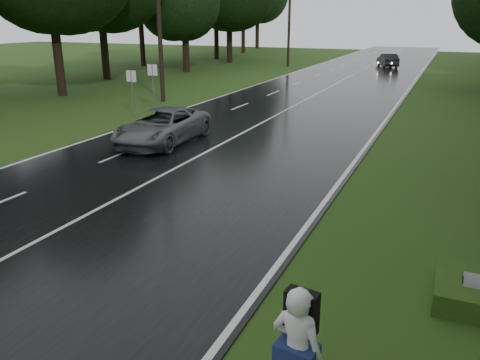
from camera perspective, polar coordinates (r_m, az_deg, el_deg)
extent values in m
plane|color=#264414|center=(12.41, -25.48, -8.16)|extent=(160.00, 160.00, 0.00)
cube|color=black|center=(28.86, 5.53, 8.25)|extent=(12.00, 140.00, 0.04)
cube|color=silver|center=(28.86, 5.53, 8.30)|extent=(0.12, 140.00, 0.01)
imported|color=#575B5D|center=(21.15, -9.19, 6.35)|extent=(2.63, 5.40, 1.48)
imported|color=black|center=(56.97, 17.14, 13.44)|extent=(2.96, 4.62, 1.44)
imported|color=silver|center=(6.85, 6.75, -19.65)|extent=(0.78, 0.57, 1.98)
cube|color=black|center=(6.83, 7.31, -15.30)|extent=(0.48, 0.30, 0.63)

